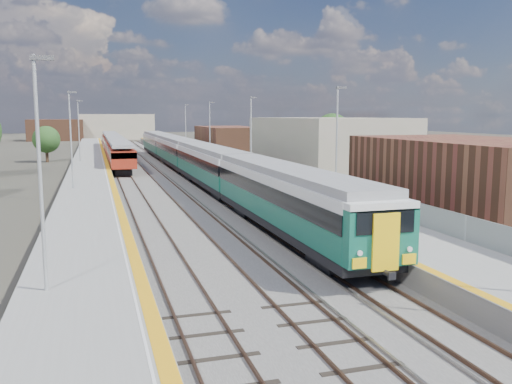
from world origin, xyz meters
name	(u,v)px	position (x,y,z in m)	size (l,w,h in m)	color
ground	(175,176)	(0.00, 50.00, 0.00)	(320.00, 320.00, 0.00)	#47443A
ballast_bed	(152,174)	(-2.25, 52.50, 0.03)	(10.50, 155.00, 0.06)	#565451
tracks	(155,171)	(-1.65, 54.18, 0.11)	(8.96, 160.00, 0.17)	#4C3323
platform_right	(216,167)	(5.28, 52.49, 0.54)	(4.70, 155.00, 8.52)	slate
platform_left	(90,171)	(-9.05, 52.49, 0.52)	(4.30, 155.00, 8.52)	slate
buildings	(52,99)	(-18.12, 138.60, 10.70)	(72.00, 185.50, 40.00)	brown
green_train	(191,156)	(1.50, 47.81, 2.28)	(2.94, 81.89, 3.24)	black
red_train	(114,146)	(-5.50, 75.98, 2.02)	(2.71, 55.06, 3.42)	black
tree_c	(46,139)	(-14.98, 72.54, 3.26)	(3.83, 3.83, 5.19)	#382619
tree_d	(332,132)	(22.91, 58.27, 4.38)	(5.13, 5.13, 6.95)	#382619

